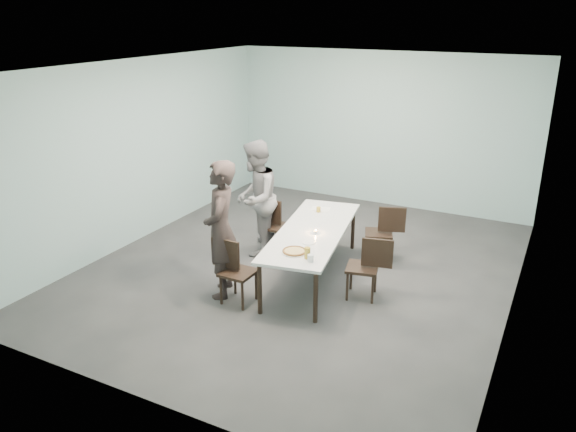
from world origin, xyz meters
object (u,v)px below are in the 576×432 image
at_px(water_tumbler, 311,258).
at_px(chair_far_left, 276,222).
at_px(chair_near_left, 233,267).
at_px(beer_glass, 307,253).
at_px(chair_far_right, 384,229).
at_px(pizza, 294,251).
at_px(side_plate, 309,242).
at_px(tealight, 315,232).
at_px(diner_near, 221,230).
at_px(diner_far, 256,198).
at_px(amber_tumbler, 319,209).
at_px(chair_near_right, 368,264).
at_px(table, 312,233).

bearing_deg(water_tumbler, chair_far_left, 130.50).
relative_size(chair_near_left, beer_glass, 5.80).
bearing_deg(chair_far_right, pizza, 53.28).
xyz_separation_m(side_plate, beer_glass, (0.20, -0.47, 0.07)).
relative_size(chair_near_left, water_tumbler, 9.67).
bearing_deg(tealight, beer_glass, -72.33).
distance_m(water_tumbler, tealight, 0.94).
bearing_deg(tealight, chair_near_left, -125.94).
distance_m(diner_near, tealight, 1.35).
relative_size(chair_near_left, side_plate, 4.83).
bearing_deg(pizza, beer_glass, -20.92).
height_order(pizza, water_tumbler, water_tumbler).
height_order(chair_far_right, tealight, chair_far_right).
height_order(diner_far, water_tumbler, diner_far).
bearing_deg(water_tumbler, side_plate, 117.35).
xyz_separation_m(diner_far, pizza, (1.32, -1.27, -0.15)).
height_order(chair_near_left, water_tumbler, chair_near_left).
relative_size(chair_far_right, beer_glass, 5.80).
xyz_separation_m(chair_near_left, beer_glass, (1.00, 0.20, 0.32)).
bearing_deg(chair_far_left, amber_tumbler, 13.72).
relative_size(chair_near_right, water_tumbler, 9.67).
bearing_deg(diner_near, chair_near_left, 40.39).
bearing_deg(chair_near_left, chair_far_left, 100.56).
bearing_deg(beer_glass, amber_tumbler, 109.57).
height_order(chair_near_right, side_plate, chair_near_right).
bearing_deg(chair_far_right, diner_near, 33.08).
height_order(chair_far_left, diner_near, diner_near).
height_order(diner_near, water_tumbler, diner_near).
xyz_separation_m(pizza, water_tumbler, (0.30, -0.15, 0.03)).
distance_m(chair_near_left, water_tumbler, 1.12).
distance_m(chair_far_right, diner_near, 2.69).
relative_size(side_plate, water_tumbler, 2.00).
bearing_deg(table, beer_glass, -68.92).
distance_m(chair_far_left, diner_near, 1.67).
relative_size(chair_near_left, tealight, 15.54).
height_order(chair_far_right, diner_near, diner_near).
distance_m(table, pizza, 0.85).
bearing_deg(water_tumbler, amber_tumbler, 111.09).
bearing_deg(beer_glass, pizza, 159.08).
xyz_separation_m(table, beer_glass, (0.36, -0.92, 0.13)).
bearing_deg(beer_glass, chair_far_left, 130.04).
relative_size(beer_glass, tealight, 2.68).
height_order(chair_near_left, side_plate, chair_near_left).
height_order(side_plate, tealight, tealight).
distance_m(chair_far_left, chair_far_right, 1.73).
bearing_deg(table, chair_near_left, -119.85).
distance_m(chair_far_left, side_plate, 1.53).
bearing_deg(tealight, table, 132.51).
xyz_separation_m(table, diner_near, (-0.89, -1.01, 0.26)).
distance_m(table, beer_glass, 1.00).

